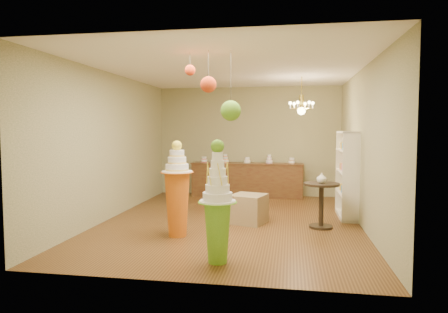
% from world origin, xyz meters
% --- Properties ---
extents(floor, '(6.50, 6.50, 0.00)m').
position_xyz_m(floor, '(0.00, 0.00, 0.00)').
color(floor, '#583718').
rests_on(floor, ground).
extents(ceiling, '(6.50, 6.50, 0.00)m').
position_xyz_m(ceiling, '(0.00, 0.00, 3.00)').
color(ceiling, white).
rests_on(ceiling, ground).
extents(wall_back, '(5.00, 0.04, 3.00)m').
position_xyz_m(wall_back, '(0.00, 3.25, 1.50)').
color(wall_back, '#9B9A6C').
rests_on(wall_back, ground).
extents(wall_front, '(5.00, 0.04, 3.00)m').
position_xyz_m(wall_front, '(0.00, -3.25, 1.50)').
color(wall_front, '#9B9A6C').
rests_on(wall_front, ground).
extents(wall_left, '(0.04, 6.50, 3.00)m').
position_xyz_m(wall_left, '(-2.50, 0.00, 1.50)').
color(wall_left, '#9B9A6C').
rests_on(wall_left, ground).
extents(wall_right, '(0.04, 6.50, 3.00)m').
position_xyz_m(wall_right, '(2.50, 0.00, 1.50)').
color(wall_right, '#9B9A6C').
rests_on(wall_right, ground).
extents(pedestal_green, '(0.54, 0.54, 1.71)m').
position_xyz_m(pedestal_green, '(0.18, -2.48, 0.67)').
color(pedestal_green, '#6CB628').
rests_on(pedestal_green, floor).
extents(pedestal_orange, '(0.61, 0.61, 1.65)m').
position_xyz_m(pedestal_orange, '(-0.75, -1.24, 0.69)').
color(pedestal_orange, orange).
rests_on(pedestal_orange, floor).
extents(burlap_riser, '(0.78, 0.78, 0.56)m').
position_xyz_m(burlap_riser, '(0.36, -0.09, 0.28)').
color(burlap_riser, olive).
rests_on(burlap_riser, floor).
extents(sideboard, '(3.04, 0.54, 1.16)m').
position_xyz_m(sideboard, '(0.00, 2.97, 0.48)').
color(sideboard, '#57361B').
rests_on(sideboard, floor).
extents(shelving_unit, '(0.33, 1.20, 1.80)m').
position_xyz_m(shelving_unit, '(2.34, 0.80, 0.90)').
color(shelving_unit, white).
rests_on(shelving_unit, floor).
extents(round_table, '(0.77, 0.77, 0.85)m').
position_xyz_m(round_table, '(1.74, -0.24, 0.55)').
color(round_table, black).
rests_on(round_table, floor).
extents(vase, '(0.22, 0.22, 0.19)m').
position_xyz_m(vase, '(1.74, -0.24, 0.94)').
color(vase, white).
rests_on(vase, round_table).
extents(pom_red_left, '(0.24, 0.24, 0.62)m').
position_xyz_m(pom_red_left, '(-0.04, -2.03, 2.50)').
color(pom_red_left, '#413D2F').
rests_on(pom_red_left, ceiling).
extents(pom_green_mid, '(0.30, 0.30, 1.03)m').
position_xyz_m(pom_green_mid, '(0.29, -1.98, 2.12)').
color(pom_green_mid, '#413D2F').
rests_on(pom_green_mid, ceiling).
extents(pom_red_right, '(0.16, 0.16, 0.35)m').
position_xyz_m(pom_red_right, '(-0.34, -1.91, 2.73)').
color(pom_red_right, '#413D2F').
rests_on(pom_red_right, ceiling).
extents(chandelier, '(0.67, 0.67, 0.85)m').
position_xyz_m(chandelier, '(1.39, 1.23, 2.30)').
color(chandelier, gold).
rests_on(chandelier, ceiling).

